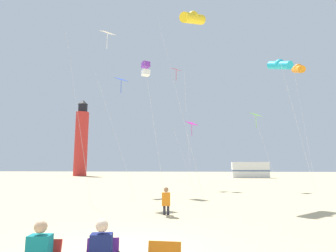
# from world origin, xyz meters

# --- Properties ---
(kite_flyer_standing) EXTENTS (0.36, 0.52, 1.16)m
(kite_flyer_standing) POSITION_xyz_m (0.57, 4.84, 0.61)
(kite_flyer_standing) COLOR orange
(kite_flyer_standing) RESTS_ON ground
(kite_diamond_white) EXTENTS (3.44, 3.44, 11.44)m
(kite_diamond_white) POSITION_xyz_m (-4.23, 10.47, 10.69)
(kite_diamond_white) COLOR silver
(kite_diamond_white) RESTS_ON ground
(kite_diamond_lime) EXTENTS (2.12, 2.12, 6.82)m
(kite_diamond_lime) POSITION_xyz_m (7.40, 17.83, 6.38)
(kite_diamond_lime) COLOR silver
(kite_diamond_lime) RESTS_ON ground
(kite_diamond_blue) EXTENTS (3.25, 2.26, 9.34)m
(kite_diamond_blue) POSITION_xyz_m (-4.13, 14.38, 8.75)
(kite_diamond_blue) COLOR silver
(kite_diamond_blue) RESTS_ON ground
(kite_tube_gold) EXTENTS (3.48, 3.72, 13.03)m
(kite_tube_gold) POSITION_xyz_m (1.83, 11.15, 12.32)
(kite_tube_gold) COLOR silver
(kite_tube_gold) RESTS_ON ground
(kite_tube_orange) EXTENTS (1.15, 2.56, 12.05)m
(kite_tube_orange) POSITION_xyz_m (11.96, 19.45, 11.35)
(kite_tube_orange) COLOR silver
(kite_tube_orange) RESTS_ON ground
(kite_diamond_magenta) EXTENTS (2.50, 2.50, 6.18)m
(kite_diamond_magenta) POSITION_xyz_m (1.58, 18.32, 5.77)
(kite_diamond_magenta) COLOR silver
(kite_diamond_magenta) RESTS_ON ground
(kite_box_violet) EXTENTS (1.97, 1.97, 10.64)m
(kite_box_violet) POSITION_xyz_m (-2.13, 14.72, 10.04)
(kite_box_violet) COLOR silver
(kite_box_violet) RESTS_ON ground
(kite_diamond_scarlet) EXTENTS (2.00, 2.26, 12.37)m
(kite_diamond_scarlet) POSITION_xyz_m (0.15, 20.70, 11.56)
(kite_diamond_scarlet) COLOR silver
(kite_diamond_scarlet) RESTS_ON ground
(kite_tube_cyan) EXTENTS (2.73, 3.13, 11.39)m
(kite_tube_cyan) POSITION_xyz_m (9.26, 16.43, 10.69)
(kite_tube_cyan) COLOR silver
(kite_tube_cyan) RESTS_ON ground
(lighthouse_distant) EXTENTS (2.80, 2.80, 16.80)m
(lighthouse_distant) POSITION_xyz_m (-22.72, 50.54, 7.84)
(lighthouse_distant) COLOR red
(lighthouse_distant) RESTS_ON ground
(rv_van_white) EXTENTS (6.51, 2.55, 2.80)m
(rv_van_white) POSITION_xyz_m (11.95, 43.92, 1.39)
(rv_van_white) COLOR white
(rv_van_white) RESTS_ON ground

